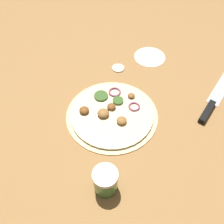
% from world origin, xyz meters
% --- Properties ---
extents(ground_plane, '(3.00, 3.00, 0.00)m').
position_xyz_m(ground_plane, '(0.00, 0.00, 0.00)').
color(ground_plane, '#9E703F').
extents(pizza, '(0.28, 0.28, 0.03)m').
position_xyz_m(pizza, '(0.00, 0.00, 0.01)').
color(pizza, beige).
rests_on(pizza, ground_plane).
extents(knife, '(0.29, 0.11, 0.02)m').
position_xyz_m(knife, '(0.28, -0.17, 0.01)').
color(knife, silver).
rests_on(knife, ground_plane).
extents(spice_jar, '(0.06, 0.06, 0.07)m').
position_xyz_m(spice_jar, '(-0.16, -0.17, 0.04)').
color(spice_jar, '#4C7F42').
rests_on(spice_jar, ground_plane).
extents(loose_cap, '(0.05, 0.05, 0.01)m').
position_xyz_m(loose_cap, '(0.16, 0.15, 0.00)').
color(loose_cap, beige).
rests_on(loose_cap, ground_plane).
extents(flour_patch, '(0.12, 0.12, 0.00)m').
position_xyz_m(flour_patch, '(0.29, 0.12, 0.00)').
color(flour_patch, white).
rests_on(flour_patch, ground_plane).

